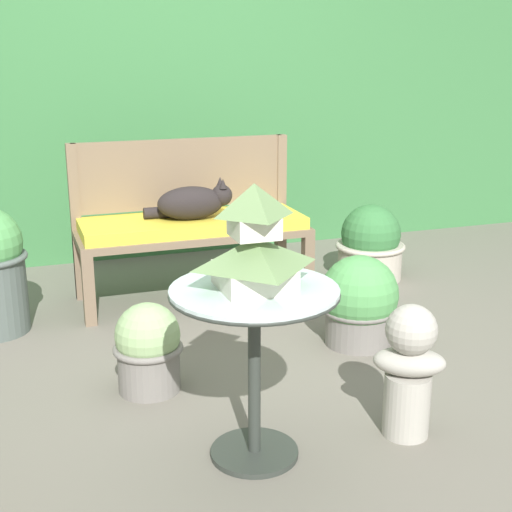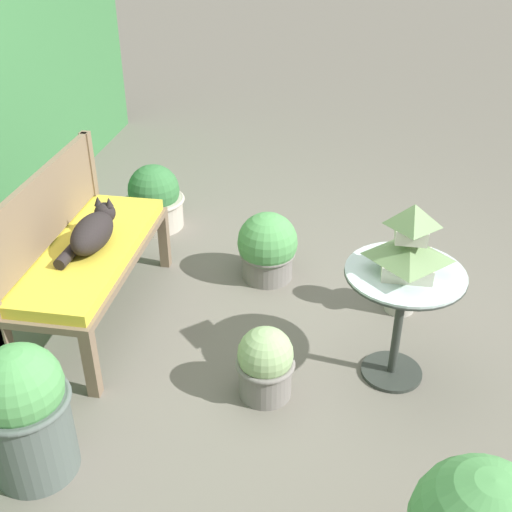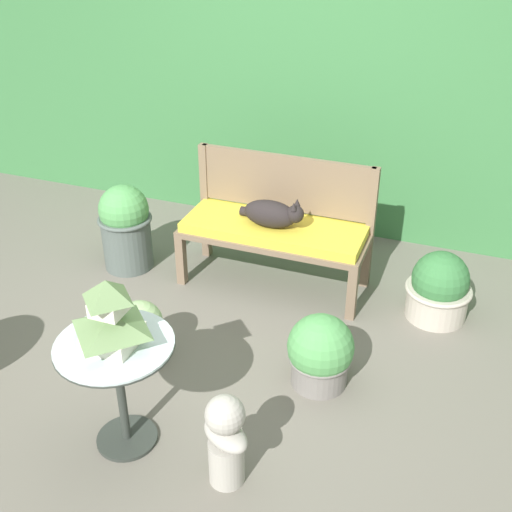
{
  "view_description": "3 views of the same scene",
  "coord_description": "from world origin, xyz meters",
  "px_view_note": "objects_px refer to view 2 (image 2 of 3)",
  "views": [
    {
      "loc": [
        -0.95,
        -2.83,
        1.39
      ],
      "look_at": [
        0.09,
        0.14,
        0.47
      ],
      "focal_mm": 50.0,
      "sensor_mm": 36.0,
      "label": 1
    },
    {
      "loc": [
        -2.82,
        -0.45,
        2.24
      ],
      "look_at": [
        0.06,
        0.04,
        0.47
      ],
      "focal_mm": 45.0,
      "sensor_mm": 36.0,
      "label": 2
    },
    {
      "loc": [
        1.25,
        -2.71,
        2.5
      ],
      "look_at": [
        0.11,
        0.3,
        0.61
      ],
      "focal_mm": 45.0,
      "sensor_mm": 36.0,
      "label": 3
    }
  ],
  "objects_px": {
    "patio_table": "(402,296)",
    "potted_plant_table_far": "(25,412)",
    "potted_plant_hedge_corner": "(155,199)",
    "cat": "(93,232)",
    "potted_plant_path_edge": "(267,248)",
    "potted_plant_bench_right": "(265,364)",
    "garden_bench": "(91,257)",
    "garden_bust": "(404,271)",
    "pagoda_birdhouse": "(410,244)"
  },
  "relations": [
    {
      "from": "garden_bust",
      "to": "potted_plant_hedge_corner",
      "type": "bearing_deg",
      "value": 94.45
    },
    {
      "from": "potted_plant_table_far",
      "to": "potted_plant_path_edge",
      "type": "bearing_deg",
      "value": -24.11
    },
    {
      "from": "potted_plant_table_far",
      "to": "potted_plant_bench_right",
      "type": "distance_m",
      "value": 1.11
    },
    {
      "from": "cat",
      "to": "potted_plant_hedge_corner",
      "type": "xyz_separation_m",
      "value": [
        1.14,
        0.04,
        -0.36
      ]
    },
    {
      "from": "potted_plant_path_edge",
      "to": "garden_bench",
      "type": "bearing_deg",
      "value": 123.4
    },
    {
      "from": "garden_bench",
      "to": "cat",
      "type": "distance_m",
      "value": 0.17
    },
    {
      "from": "garden_bench",
      "to": "potted_plant_bench_right",
      "type": "bearing_deg",
      "value": -114.05
    },
    {
      "from": "patio_table",
      "to": "potted_plant_table_far",
      "type": "xyz_separation_m",
      "value": [
        -0.87,
        1.53,
        -0.16
      ]
    },
    {
      "from": "potted_plant_path_edge",
      "to": "potted_plant_hedge_corner",
      "type": "bearing_deg",
      "value": 58.95
    },
    {
      "from": "pagoda_birdhouse",
      "to": "potted_plant_bench_right",
      "type": "distance_m",
      "value": 0.89
    },
    {
      "from": "potted_plant_hedge_corner",
      "to": "potted_plant_bench_right",
      "type": "xyz_separation_m",
      "value": [
        -1.6,
        -1.06,
        -0.02
      ]
    },
    {
      "from": "cat",
      "to": "patio_table",
      "type": "bearing_deg",
      "value": -94.91
    },
    {
      "from": "pagoda_birdhouse",
      "to": "patio_table",
      "type": "bearing_deg",
      "value": -90.0
    },
    {
      "from": "garden_bench",
      "to": "patio_table",
      "type": "bearing_deg",
      "value": -97.34
    },
    {
      "from": "pagoda_birdhouse",
      "to": "potted_plant_bench_right",
      "type": "height_order",
      "value": "pagoda_birdhouse"
    },
    {
      "from": "potted_plant_table_far",
      "to": "potted_plant_hedge_corner",
      "type": "distance_m",
      "value": 2.23
    },
    {
      "from": "cat",
      "to": "garden_bust",
      "type": "height_order",
      "value": "cat"
    },
    {
      "from": "cat",
      "to": "potted_plant_hedge_corner",
      "type": "relative_size",
      "value": 1.03
    },
    {
      "from": "cat",
      "to": "potted_plant_path_edge",
      "type": "xyz_separation_m",
      "value": [
        0.59,
        -0.86,
        -0.36
      ]
    },
    {
      "from": "potted_plant_table_far",
      "to": "potted_plant_bench_right",
      "type": "height_order",
      "value": "potted_plant_table_far"
    },
    {
      "from": "pagoda_birdhouse",
      "to": "garden_bench",
      "type": "bearing_deg",
      "value": 82.66
    },
    {
      "from": "cat",
      "to": "patio_table",
      "type": "relative_size",
      "value": 0.77
    },
    {
      "from": "potted_plant_path_edge",
      "to": "potted_plant_bench_right",
      "type": "bearing_deg",
      "value": -171.82
    },
    {
      "from": "garden_bench",
      "to": "potted_plant_hedge_corner",
      "type": "distance_m",
      "value": 1.15
    },
    {
      "from": "cat",
      "to": "potted_plant_hedge_corner",
      "type": "height_order",
      "value": "cat"
    },
    {
      "from": "patio_table",
      "to": "potted_plant_hedge_corner",
      "type": "relative_size",
      "value": 1.34
    },
    {
      "from": "patio_table",
      "to": "cat",
      "type": "bearing_deg",
      "value": 82.63
    },
    {
      "from": "cat",
      "to": "potted_plant_path_edge",
      "type": "height_order",
      "value": "cat"
    },
    {
      "from": "cat",
      "to": "pagoda_birdhouse",
      "type": "distance_m",
      "value": 1.67
    },
    {
      "from": "potted_plant_path_edge",
      "to": "potted_plant_bench_right",
      "type": "xyz_separation_m",
      "value": [
        -1.06,
        -0.15,
        -0.02
      ]
    },
    {
      "from": "cat",
      "to": "potted_plant_bench_right",
      "type": "xyz_separation_m",
      "value": [
        -0.46,
        -1.02,
        -0.38
      ]
    },
    {
      "from": "garden_bench",
      "to": "potted_plant_table_far",
      "type": "relative_size",
      "value": 1.99
    },
    {
      "from": "potted_plant_bench_right",
      "to": "potted_plant_table_far",
      "type": "bearing_deg",
      "value": 124.56
    },
    {
      "from": "potted_plant_hedge_corner",
      "to": "potted_plant_table_far",
      "type": "bearing_deg",
      "value": -176.1
    },
    {
      "from": "garden_bench",
      "to": "potted_plant_bench_right",
      "type": "distance_m",
      "value": 1.17
    },
    {
      "from": "potted_plant_hedge_corner",
      "to": "potted_plant_path_edge",
      "type": "height_order",
      "value": "potted_plant_hedge_corner"
    },
    {
      "from": "garden_bench",
      "to": "potted_plant_table_far",
      "type": "bearing_deg",
      "value": -172.53
    },
    {
      "from": "potted_plant_hedge_corner",
      "to": "pagoda_birdhouse",
      "type": "bearing_deg",
      "value": -128.78
    },
    {
      "from": "potted_plant_bench_right",
      "to": "patio_table",
      "type": "bearing_deg",
      "value": -68.0
    },
    {
      "from": "potted_plant_hedge_corner",
      "to": "garden_bust",
      "type": "bearing_deg",
      "value": -113.96
    },
    {
      "from": "pagoda_birdhouse",
      "to": "garden_bust",
      "type": "distance_m",
      "value": 0.77
    },
    {
      "from": "garden_bust",
      "to": "potted_plant_bench_right",
      "type": "xyz_separation_m",
      "value": [
        -0.83,
        0.67,
        -0.08
      ]
    },
    {
      "from": "patio_table",
      "to": "potted_plant_table_far",
      "type": "relative_size",
      "value": 0.97
    },
    {
      "from": "patio_table",
      "to": "pagoda_birdhouse",
      "type": "relative_size",
      "value": 1.78
    },
    {
      "from": "garden_bench",
      "to": "patio_table",
      "type": "xyz_separation_m",
      "value": [
        -0.22,
        -1.67,
        0.08
      ]
    },
    {
      "from": "potted_plant_table_far",
      "to": "patio_table",
      "type": "bearing_deg",
      "value": -60.21
    },
    {
      "from": "pagoda_birdhouse",
      "to": "potted_plant_hedge_corner",
      "type": "relative_size",
      "value": 0.75
    },
    {
      "from": "potted_plant_table_far",
      "to": "garden_bust",
      "type": "bearing_deg",
      "value": -47.32
    },
    {
      "from": "garden_bust",
      "to": "potted_plant_path_edge",
      "type": "relative_size",
      "value": 1.16
    },
    {
      "from": "potted_plant_table_far",
      "to": "potted_plant_hedge_corner",
      "type": "bearing_deg",
      "value": 3.9
    }
  ]
}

